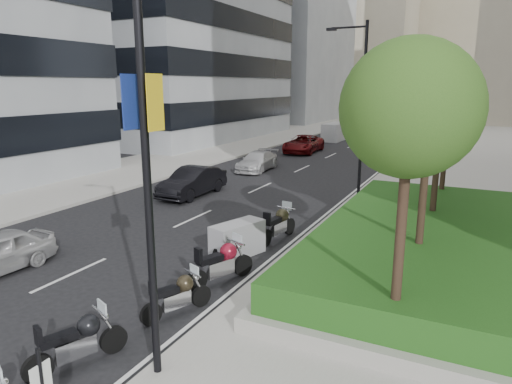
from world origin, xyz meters
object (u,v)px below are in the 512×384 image
Objects in this scene: lamp_post_0 at (138,132)px; motorcycle_3 at (178,295)px; car_b at (192,182)px; motorcycle_6 at (279,224)px; motorcycle_5 at (238,240)px; car_d at (303,144)px; motorcycle_2 at (79,341)px; delivery_van at (335,133)px; lamp_post_1 at (360,102)px; motorcycle_4 at (222,263)px; car_c at (257,161)px; lamp_post_2 at (411,95)px.

lamp_post_0 reaches higher than motorcycle_3.
motorcycle_6 is at bearing -33.05° from car_b.
motorcycle_5 is at bearing 173.68° from motorcycle_6.
car_d reaches higher than motorcycle_5.
motorcycle_2 is 15.51m from car_b.
car_d reaches higher than motorcycle_3.
lamp_post_0 is 1.91× the size of car_b.
delivery_van is at bearing 31.04° from motorcycle_2.
lamp_post_1 is 17.48m from car_d.
delivery_van reaches higher than motorcycle_4.
motorcycle_3 is 0.43× the size of car_b.
lamp_post_0 is 2.00× the size of delivery_van.
lamp_post_0 is at bearing -53.46° from motorcycle_2.
car_c reaches higher than motorcycle_2.
car_c is at bearing 44.59° from motorcycle_4.
motorcycle_3 is 13.33m from car_b.
car_d is (-8.42, 31.70, -4.29)m from lamp_post_0.
lamp_post_1 is (0.00, 17.00, 0.00)m from lamp_post_0.
car_c is (-8.27, 22.01, -4.40)m from lamp_post_0.
car_c is (-0.15, 8.37, -0.11)m from car_b.
car_c is at bearing -87.27° from delivery_van.
car_c is at bearing 38.31° from motorcycle_2.
lamp_post_0 is 16.45m from car_b.
lamp_post_0 and lamp_post_1 have the same top height.
car_d is at bearing 26.73° from motorcycle_6.
motorcycle_3 is 0.92× the size of motorcycle_5.
lamp_post_0 is at bearing -164.94° from motorcycle_6.
delivery_van is (-8.47, 6.55, -4.19)m from lamp_post_2.
car_d is at bearing -158.61° from lamp_post_2.
car_b is 8.37m from car_c.
motorcycle_4 is (-0.98, -12.42, -4.41)m from lamp_post_1.
lamp_post_1 reaches higher than motorcycle_2.
delivery_van reaches higher than motorcycle_6.
motorcycle_5 is (-1.61, 6.75, -4.45)m from lamp_post_0.
motorcycle_2 is 0.92× the size of motorcycle_4.
delivery_van is (-7.49, 36.97, 0.22)m from motorcycle_4.
lamp_post_2 reaches higher than car_d.
motorcycle_3 is at bearing 10.11° from motorcycle_2.
motorcycle_4 is 1.07× the size of motorcycle_5.
motorcycle_2 is at bearing -174.83° from motorcycle_6.
lamp_post_1 is 9.78m from car_b.
motorcycle_6 is at bearing -63.96° from car_c.
motorcycle_2 is at bearing -76.51° from car_c.
lamp_post_2 is 23.24m from car_b.
delivery_van is (-6.86, 34.80, 0.26)m from motorcycle_5.
car_b is 1.03× the size of car_c.
motorcycle_6 is at bearing 22.17° from motorcycle_3.
delivery_van reaches higher than car_c.
motorcycle_3 is (-1.01, -14.63, -4.50)m from lamp_post_1.
motorcycle_5 is at bearing 21.93° from motorcycle_2.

